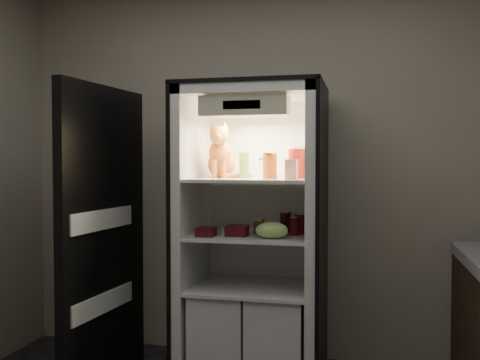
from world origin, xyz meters
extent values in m
plane|color=#B8B29A|center=(0.00, 1.80, 1.35)|extent=(3.60, 0.00, 3.60)
cube|color=white|center=(0.00, 1.67, 0.93)|extent=(0.85, 0.06, 1.85)
cube|color=white|center=(-0.40, 1.35, 0.93)|extent=(0.06, 0.70, 1.85)
cube|color=white|center=(0.40, 1.35, 0.93)|extent=(0.06, 0.70, 1.85)
cube|color=white|center=(0.00, 1.35, 1.82)|extent=(0.85, 0.70, 0.06)
cube|color=black|center=(-0.44, 1.35, 0.93)|extent=(0.02, 0.72, 1.87)
cube|color=black|center=(0.44, 1.35, 0.93)|extent=(0.02, 0.72, 1.87)
cube|color=black|center=(0.00, 1.35, 1.86)|extent=(0.90, 0.72, 0.02)
cube|color=white|center=(0.00, 1.32, 1.28)|extent=(0.73, 0.62, 0.02)
cube|color=white|center=(0.00, 1.32, 0.93)|extent=(0.73, 0.62, 0.02)
cube|color=white|center=(-0.18, 1.32, 0.35)|extent=(0.34, 0.58, 0.48)
cube|color=white|center=(0.18, 1.32, 0.35)|extent=(0.34, 0.58, 0.48)
cube|color=white|center=(0.00, 1.32, 0.60)|extent=(0.73, 0.62, 0.02)
cube|color=beige|center=(0.00, 1.11, 1.72)|extent=(0.52, 0.18, 0.12)
cube|color=black|center=(0.00, 1.02, 1.72)|extent=(0.22, 0.01, 0.05)
cube|color=black|center=(-0.85, 0.99, 0.93)|extent=(0.14, 0.87, 1.85)
cube|color=white|center=(-0.85, 0.93, 0.55)|extent=(0.12, 0.64, 0.12)
cube|color=white|center=(-0.85, 0.93, 1.05)|extent=(0.12, 0.64, 0.12)
ellipsoid|color=#D55F1B|center=(-0.23, 1.44, 1.38)|extent=(0.21, 0.25, 0.19)
ellipsoid|color=#D55F1B|center=(-0.22, 1.35, 1.45)|extent=(0.17, 0.15, 0.16)
sphere|color=orange|center=(-0.21, 1.30, 1.56)|extent=(0.14, 0.14, 0.12)
sphere|color=orange|center=(-0.20, 1.25, 1.55)|extent=(0.06, 0.06, 0.05)
cone|color=orange|center=(-0.24, 1.30, 1.62)|extent=(0.05, 0.05, 0.05)
cone|color=orange|center=(-0.17, 1.31, 1.62)|extent=(0.05, 0.05, 0.05)
cylinder|color=#D55F1B|center=(-0.24, 1.29, 1.35)|extent=(0.03, 0.03, 0.12)
cylinder|color=#D55F1B|center=(-0.18, 1.30, 1.35)|extent=(0.03, 0.03, 0.12)
cylinder|color=#D55F1B|center=(-0.12, 1.38, 1.31)|extent=(0.20, 0.15, 0.03)
cylinder|color=green|center=(-0.06, 1.36, 1.37)|extent=(0.06, 0.06, 0.15)
cylinder|color=green|center=(-0.06, 1.36, 1.45)|extent=(0.06, 0.06, 0.01)
cylinder|color=white|center=(0.06, 1.45, 1.35)|extent=(0.09, 0.09, 0.11)
cylinder|color=blue|center=(0.06, 1.45, 1.41)|extent=(0.09, 0.09, 0.02)
cylinder|color=maroon|center=(0.12, 1.29, 1.36)|extent=(0.09, 0.09, 0.14)
cylinder|color=#AE8F2E|center=(0.12, 1.29, 1.44)|extent=(0.09, 0.09, 0.02)
cylinder|color=#AA2B16|center=(0.28, 1.38, 1.38)|extent=(0.12, 0.12, 0.18)
cylinder|color=white|center=(0.28, 1.38, 1.48)|extent=(0.12, 0.12, 0.02)
cube|color=silver|center=(0.27, 1.17, 1.35)|extent=(0.07, 0.07, 0.12)
cylinder|color=black|center=(0.19, 1.46, 1.00)|extent=(0.07, 0.07, 0.13)
cylinder|color=#B2B2B2|center=(0.19, 1.46, 1.07)|extent=(0.07, 0.07, 0.00)
cylinder|color=black|center=(0.30, 1.36, 1.00)|extent=(0.07, 0.07, 0.13)
cylinder|color=#B2B2B2|center=(0.30, 1.36, 1.07)|extent=(0.07, 0.07, 0.00)
cylinder|color=black|center=(0.27, 1.30, 0.99)|extent=(0.06, 0.06, 0.11)
cylinder|color=#B2B2B2|center=(0.27, 1.30, 1.05)|extent=(0.06, 0.06, 0.00)
cylinder|color=brown|center=(0.04, 1.34, 0.98)|extent=(0.07, 0.07, 0.08)
cylinder|color=#B2B2B2|center=(0.04, 1.34, 1.03)|extent=(0.07, 0.07, 0.01)
ellipsoid|color=#8DCF61|center=(0.16, 1.14, 0.99)|extent=(0.20, 0.14, 0.10)
cube|color=#540E14|center=(-0.25, 1.14, 0.97)|extent=(0.11, 0.11, 0.05)
cube|color=#540E14|center=(-0.07, 1.20, 0.97)|extent=(0.13, 0.13, 0.06)
camera|label=1|loc=(0.68, -1.96, 1.40)|focal=40.00mm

